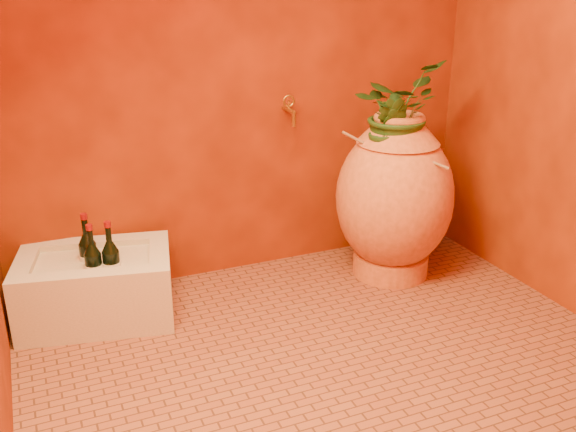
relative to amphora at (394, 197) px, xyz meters
name	(u,v)px	position (x,y,z in m)	size (l,w,h in m)	color
floor	(330,358)	(-0.67, -0.61, -0.44)	(2.50, 2.50, 0.00)	brown
wall_back	(244,33)	(-0.67, 0.39, 0.81)	(2.50, 0.02, 2.50)	#531804
amphora	(394,197)	(0.00, 0.00, 0.00)	(0.64, 0.64, 0.87)	orange
stone_basin	(97,287)	(-1.52, 0.14, -0.28)	(0.77, 0.61, 0.32)	beige
wine_bottle_a	(94,267)	(-1.52, 0.06, -0.14)	(0.08, 0.08, 0.32)	black
wine_bottle_b	(89,258)	(-1.53, 0.17, -0.14)	(0.08, 0.08, 0.34)	black
wine_bottle_c	(112,265)	(-1.45, 0.05, -0.14)	(0.08, 0.08, 0.33)	black
wall_tap	(290,109)	(-0.46, 0.31, 0.44)	(0.07, 0.14, 0.15)	#A68226
plant_main	(397,111)	(-0.01, 0.01, 0.45)	(0.44, 0.38, 0.49)	#1E4418
plant_side	(387,130)	(-0.09, -0.04, 0.38)	(0.18, 0.15, 0.33)	#1E4418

